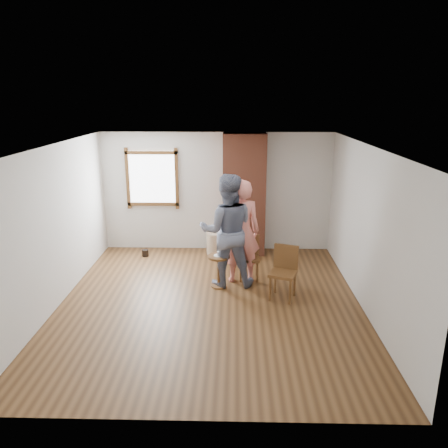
% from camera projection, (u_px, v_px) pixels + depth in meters
% --- Properties ---
extents(ground, '(5.50, 5.50, 0.00)m').
position_uv_depth(ground, '(210.00, 303.00, 7.30)').
color(ground, brown).
rests_on(ground, ground).
extents(room_shell, '(5.04, 5.52, 2.62)m').
position_uv_depth(room_shell, '(208.00, 190.00, 7.37)').
color(room_shell, silver).
rests_on(room_shell, ground).
extents(brick_chimney, '(0.90, 0.50, 2.60)m').
position_uv_depth(brick_chimney, '(244.00, 195.00, 9.31)').
color(brick_chimney, brown).
rests_on(brick_chimney, ground).
extents(stoneware_crock, '(0.48, 0.48, 0.48)m').
position_uv_depth(stoneware_crock, '(215.00, 243.00, 9.53)').
color(stoneware_crock, '#C2AC8C').
rests_on(stoneware_crock, ground).
extents(dark_pot, '(0.19, 0.19, 0.14)m').
position_uv_depth(dark_pot, '(145.00, 253.00, 9.42)').
color(dark_pot, black).
rests_on(dark_pot, ground).
extents(dining_chair_left, '(0.39, 0.39, 0.82)m').
position_uv_depth(dining_chair_left, '(249.00, 255.00, 8.21)').
color(dining_chair_left, brown).
rests_on(dining_chair_left, ground).
extents(dining_chair_right, '(0.54, 0.54, 0.91)m').
position_uv_depth(dining_chair_right, '(284.00, 269.00, 7.41)').
color(dining_chair_right, brown).
rests_on(dining_chair_right, ground).
extents(side_table, '(0.40, 0.40, 0.60)m').
position_uv_depth(side_table, '(219.00, 266.00, 7.82)').
color(side_table, brown).
rests_on(side_table, ground).
extents(cake_plate, '(0.18, 0.18, 0.01)m').
position_uv_depth(cake_plate, '(219.00, 255.00, 7.77)').
color(cake_plate, white).
rests_on(cake_plate, side_table).
extents(cake_slice, '(0.08, 0.07, 0.06)m').
position_uv_depth(cake_slice, '(219.00, 254.00, 7.76)').
color(cake_slice, silver).
rests_on(cake_slice, cake_plate).
extents(man, '(1.03, 0.82, 2.05)m').
position_uv_depth(man, '(227.00, 231.00, 7.77)').
color(man, '#151E39').
rests_on(man, ground).
extents(person_pink, '(0.75, 0.54, 1.93)m').
position_uv_depth(person_pink, '(241.00, 232.00, 7.93)').
color(person_pink, '#F98A7C').
rests_on(person_pink, ground).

